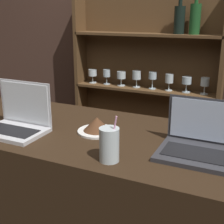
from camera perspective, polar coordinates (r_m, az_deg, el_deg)
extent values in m
cube|color=black|center=(1.75, -4.31, -18.51)|extent=(1.66, 0.69, 0.98)
cube|color=#4C3328|center=(2.53, 9.00, 13.60)|extent=(7.00, 0.06, 2.70)
cube|color=brown|center=(2.76, -5.54, 3.61)|extent=(0.03, 0.18, 1.71)
cube|color=brown|center=(2.41, 18.87, 0.60)|extent=(0.03, 0.18, 1.71)
cube|color=brown|center=(2.60, 6.43, 2.69)|extent=(1.18, 0.02, 1.71)
cube|color=brown|center=(2.64, 5.60, -4.90)|extent=(1.14, 0.18, 0.02)
cube|color=brown|center=(2.51, 5.89, 4.14)|extent=(1.14, 0.18, 0.02)
cube|color=brown|center=(2.44, 6.21, 13.91)|extent=(1.14, 0.18, 0.02)
cylinder|color=silver|center=(2.69, -3.54, 5.41)|extent=(0.06, 0.06, 0.01)
cylinder|color=silver|center=(2.68, -3.55, 6.05)|extent=(0.01, 0.01, 0.06)
cylinder|color=silver|center=(2.67, -3.58, 7.21)|extent=(0.07, 0.07, 0.06)
cylinder|color=silver|center=(2.63, -0.98, 5.15)|extent=(0.05, 0.05, 0.01)
cylinder|color=silver|center=(2.62, -0.98, 5.85)|extent=(0.01, 0.01, 0.06)
cylinder|color=silver|center=(2.61, -0.99, 7.15)|extent=(0.06, 0.06, 0.06)
cylinder|color=silver|center=(2.57, 1.69, 4.88)|extent=(0.06, 0.06, 0.01)
cylinder|color=silver|center=(2.57, 1.70, 5.55)|extent=(0.01, 0.01, 0.06)
cylinder|color=silver|center=(2.56, 1.71, 6.80)|extent=(0.07, 0.07, 0.06)
cylinder|color=silver|center=(2.53, 4.47, 4.58)|extent=(0.06, 0.06, 0.01)
cylinder|color=silver|center=(2.52, 4.49, 5.33)|extent=(0.01, 0.01, 0.06)
cylinder|color=silver|center=(2.51, 4.52, 6.77)|extent=(0.07, 0.07, 0.07)
cylinder|color=silver|center=(2.48, 7.35, 4.27)|extent=(0.06, 0.06, 0.01)
cylinder|color=silver|center=(2.47, 7.38, 5.17)|extent=(0.01, 0.01, 0.07)
cylinder|color=silver|center=(2.46, 7.44, 6.64)|extent=(0.06, 0.06, 0.06)
cylinder|color=silver|center=(2.45, 10.31, 3.93)|extent=(0.05, 0.05, 0.01)
cylinder|color=silver|center=(2.44, 10.35, 4.64)|extent=(0.01, 0.01, 0.06)
cylinder|color=silver|center=(2.43, 10.43, 6.07)|extent=(0.06, 0.06, 0.07)
cylinder|color=silver|center=(2.42, 13.36, 3.57)|extent=(0.06, 0.06, 0.01)
cylinder|color=silver|center=(2.41, 13.41, 4.33)|extent=(0.01, 0.01, 0.06)
cylinder|color=silver|center=(2.40, 13.51, 5.67)|extent=(0.07, 0.07, 0.06)
cylinder|color=silver|center=(2.40, 16.46, 3.19)|extent=(0.06, 0.06, 0.01)
cylinder|color=silver|center=(2.39, 16.53, 3.93)|extent=(0.01, 0.01, 0.06)
cylinder|color=silver|center=(2.38, 16.65, 5.33)|extent=(0.06, 0.06, 0.06)
cylinder|color=black|center=(2.37, 12.22, 16.08)|extent=(0.08, 0.08, 0.19)
cylinder|color=black|center=(2.37, 12.43, 19.17)|extent=(0.03, 0.03, 0.06)
cylinder|color=#1E4C23|center=(2.35, 14.95, 16.06)|extent=(0.08, 0.08, 0.21)
cube|color=silver|center=(1.54, -17.64, -3.45)|extent=(0.30, 0.21, 0.02)
cube|color=black|center=(1.53, -17.94, -3.20)|extent=(0.25, 0.11, 0.00)
cube|color=silver|center=(1.58, -15.57, 1.67)|extent=(0.30, 0.00, 0.21)
cube|color=silver|center=(1.57, -15.63, 1.65)|extent=(0.27, 0.01, 0.19)
cube|color=#333338|center=(1.29, 15.13, -7.48)|extent=(0.30, 0.25, 0.02)
cube|color=black|center=(1.27, 15.06, -7.27)|extent=(0.25, 0.13, 0.00)
cube|color=#333338|center=(1.36, 16.42, -1.44)|extent=(0.30, 0.00, 0.19)
cube|color=silver|center=(1.36, 16.40, -1.47)|extent=(0.27, 0.01, 0.17)
cylinder|color=white|center=(1.49, -2.76, -3.53)|extent=(0.19, 0.19, 0.01)
cone|color=#51301C|center=(1.47, -2.78, -2.16)|extent=(0.13, 0.13, 0.07)
cube|color=#B7B7BC|center=(1.45, -1.23, -3.75)|extent=(0.08, 0.16, 0.00)
cylinder|color=silver|center=(1.19, -0.51, -5.99)|extent=(0.08, 0.08, 0.13)
cylinder|color=#EA9EC6|center=(1.17, 0.08, -4.93)|extent=(0.04, 0.01, 0.18)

